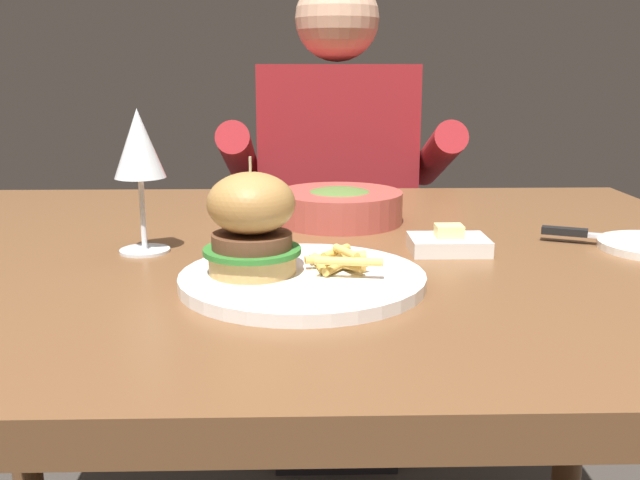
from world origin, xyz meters
TOP-DOWN VIEW (x-y plane):
  - dining_table at (0.00, 0.00)m, footprint 1.25×0.94m
  - main_plate at (0.01, -0.17)m, footprint 0.27×0.27m
  - burger_sandwich at (-0.05, -0.17)m, footprint 0.11×0.11m
  - fries_pile at (0.05, -0.16)m, footprint 0.08×0.09m
  - wine_glass at (-0.20, -0.02)m, footprint 0.06×0.06m
  - table_knife at (0.43, -0.00)m, footprint 0.22×0.11m
  - butter_dish at (0.20, -0.03)m, footprint 0.10×0.07m
  - soup_bowl at (0.07, 0.16)m, footprint 0.19×0.19m
  - diner_person at (0.09, 0.75)m, footprint 0.51×0.36m

SIDE VIEW (x-z plane):
  - diner_person at x=0.09m, z-range -0.02..1.15m
  - dining_table at x=0.00m, z-range 0.28..1.02m
  - main_plate at x=0.01m, z-range 0.74..0.75m
  - butter_dish at x=0.20m, z-range 0.73..0.77m
  - table_knife at x=0.43m, z-range 0.75..0.76m
  - fries_pile at x=0.05m, z-range 0.75..0.78m
  - soup_bowl at x=0.07m, z-range 0.74..0.79m
  - burger_sandwich at x=-0.05m, z-range 0.75..0.87m
  - wine_glass at x=-0.20m, z-range 0.78..0.97m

